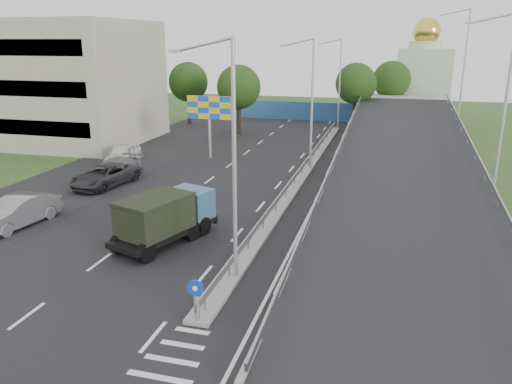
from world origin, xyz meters
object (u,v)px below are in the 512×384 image
(parked_car_d, at_px, (113,170))
(parked_car_e, at_px, (123,154))
(lamp_post_far, at_px, (338,79))
(sign_bollard, at_px, (196,300))
(lamp_post_near, at_px, (230,151))
(parked_car_c, at_px, (105,176))
(parked_car_b, at_px, (17,212))
(dump_truck, at_px, (166,216))
(church, at_px, (422,77))
(billboard, at_px, (209,111))
(lamp_post_mid, at_px, (310,98))

(parked_car_d, distance_m, parked_car_e, 5.10)
(lamp_post_far, height_order, parked_car_e, lamp_post_far)
(sign_bollard, distance_m, lamp_post_far, 44.08)
(lamp_post_near, xyz_separation_m, parked_car_c, (-13.35, 11.65, -5.04))
(sign_bollard, bearing_deg, parked_car_b, 152.99)
(sign_bollard, distance_m, lamp_post_near, 6.12)
(dump_truck, bearing_deg, church, 92.55)
(billboard, xyz_separation_m, dump_truck, (4.54, -18.85, -2.72))
(lamp_post_mid, bearing_deg, parked_car_c, -147.96)
(sign_bollard, relative_size, billboard, 0.30)
(lamp_post_near, xyz_separation_m, parked_car_e, (-15.54, 18.02, -4.98))
(parked_car_b, bearing_deg, lamp_post_near, -4.56)
(sign_bollard, xyz_separation_m, lamp_post_near, (0.11, 3.83, 4.77))
(parked_car_e, bearing_deg, dump_truck, -62.67)
(parked_car_b, relative_size, parked_car_d, 0.97)
(lamp_post_mid, height_order, billboard, lamp_post_mid)
(lamp_post_near, relative_size, lamp_post_mid, 1.00)
(parked_car_d, bearing_deg, church, 67.73)
(lamp_post_far, xyz_separation_m, parked_car_d, (-13.64, -26.72, -5.03))
(lamp_post_far, xyz_separation_m, dump_truck, (-4.57, -36.85, -4.34))
(parked_car_d, bearing_deg, parked_car_c, -71.99)
(lamp_post_near, distance_m, lamp_post_far, 40.00)
(dump_truck, bearing_deg, sign_bollard, -38.96)
(dump_truck, distance_m, parked_car_b, 9.16)
(lamp_post_near, relative_size, dump_truck, 1.58)
(billboard, height_order, parked_car_c, billboard)
(dump_truck, distance_m, parked_car_e, 18.49)
(lamp_post_mid, xyz_separation_m, billboard, (-9.11, 2.00, -1.62))
(lamp_post_near, xyz_separation_m, parked_car_d, (-13.64, 13.28, -5.03))
(billboard, height_order, dump_truck, billboard)
(lamp_post_near, xyz_separation_m, billboard, (-9.11, 22.00, -1.62))
(lamp_post_near, bearing_deg, parked_car_e, 130.77)
(lamp_post_far, distance_m, parked_car_d, 30.42)
(sign_bollard, distance_m, parked_car_c, 20.36)
(sign_bollard, bearing_deg, billboard, 109.21)
(billboard, distance_m, parked_car_c, 11.69)
(parked_car_e, bearing_deg, lamp_post_near, -58.31)
(lamp_post_near, distance_m, parked_car_c, 18.42)
(parked_car_b, bearing_deg, billboard, 84.53)
(church, height_order, parked_car_d, church)
(church, bearing_deg, parked_car_e, -125.25)
(parked_car_d, bearing_deg, dump_truck, -40.42)
(parked_car_e, bearing_deg, sign_bollard, -63.85)
(parked_car_b, bearing_deg, church, 73.33)
(lamp_post_mid, bearing_deg, church, 73.78)
(lamp_post_mid, distance_m, church, 35.41)
(sign_bollard, relative_size, parked_car_c, 0.30)
(billboard, distance_m, parked_car_e, 8.27)
(sign_bollard, xyz_separation_m, lamp_post_mid, (0.11, 23.83, 4.77))
(dump_truck, xyz_separation_m, parked_car_e, (-10.97, 14.87, -0.63))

